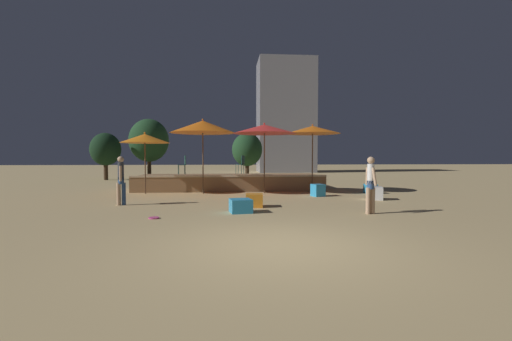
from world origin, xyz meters
The scene contains 20 objects.
ground_plane centered at (0.00, 0.00, 0.00)m, with size 120.00×120.00×0.00m, color tan.
wooden_deck centered at (-0.86, 10.95, 0.34)m, with size 8.92×3.13×0.76m.
patio_umbrella_0 centered at (-2.03, 8.86, 2.90)m, with size 2.82×2.82×3.25m.
patio_umbrella_1 centered at (-4.52, 9.03, 2.39)m, with size 2.10×2.10×2.67m.
patio_umbrella_2 centered at (0.65, 8.85, 2.82)m, with size 2.79×2.79×3.10m.
patio_umbrella_3 centered at (2.88, 9.20, 2.82)m, with size 2.51×2.51×3.08m.
cube_seat_0 centered at (-0.58, 3.74, 0.20)m, with size 0.69×0.69×0.39m.
cube_seat_1 centered at (-0.11, 4.80, 0.21)m, with size 0.57×0.57×0.42m.
cube_seat_2 centered at (5.27, 8.34, 0.21)m, with size 0.48×0.48×0.41m.
cube_seat_3 centered at (4.54, 6.26, 0.24)m, with size 0.65×0.65×0.48m.
cube_seat_4 centered at (2.70, 7.51, 0.25)m, with size 0.57×0.57×0.50m.
person_0 centered at (3.07, 3.22, 0.86)m, with size 0.28×0.47×1.62m.
person_1 centered at (-4.49, 5.54, 0.86)m, with size 0.28×0.43×1.63m.
bistro_chair_0 centered at (-0.28, 10.96, 1.31)m, with size 0.46×0.45×0.90m.
bistro_chair_1 centered at (-3.07, 10.47, 1.31)m, with size 0.42×0.42×0.90m.
frisbee_disc centered at (-2.88, 2.96, 0.02)m, with size 0.27×0.27×0.03m.
background_tree_0 centered at (0.39, 18.02, 2.09)m, with size 2.13×2.13×3.27m.
background_tree_1 centered at (-6.75, 19.65, 2.79)m, with size 2.86×2.86×4.37m.
background_tree_2 centered at (-9.33, 18.12, 2.10)m, with size 2.04×2.04×3.23m.
distant_building centered at (4.98, 29.20, 5.73)m, with size 5.70×4.45×11.46m.
Camera 1 is at (-0.93, -6.10, 1.63)m, focal length 24.00 mm.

